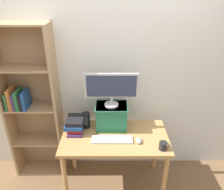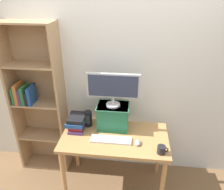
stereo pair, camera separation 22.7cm
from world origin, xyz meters
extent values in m
plane|color=brown|center=(0.00, 0.00, 0.00)|extent=(12.00, 12.00, 0.00)
cube|color=silver|center=(0.00, 0.44, 1.30)|extent=(7.00, 0.08, 2.60)
cube|color=#B7844C|center=(0.00, 0.00, 0.73)|extent=(1.18, 0.64, 0.04)
cylinder|color=#B7844C|center=(-0.54, -0.27, 0.36)|extent=(0.05, 0.05, 0.71)
cylinder|color=#B7844C|center=(0.54, -0.27, 0.36)|extent=(0.05, 0.05, 0.71)
cylinder|color=#B7844C|center=(-0.54, 0.27, 0.36)|extent=(0.05, 0.05, 0.71)
cylinder|color=#B7844C|center=(0.54, 0.27, 0.36)|extent=(0.05, 0.05, 0.71)
cube|color=tan|center=(-1.27, 0.26, 0.96)|extent=(0.03, 0.28, 1.93)
cube|color=tan|center=(-0.67, 0.26, 0.96)|extent=(0.03, 0.28, 1.93)
cube|color=tan|center=(-0.97, 0.40, 0.96)|extent=(0.63, 0.01, 1.93)
cube|color=tan|center=(-0.97, 0.26, 0.01)|extent=(0.57, 0.27, 0.02)
cube|color=tan|center=(-0.97, 0.26, 0.49)|extent=(0.57, 0.27, 0.02)
cube|color=tan|center=(-0.97, 0.26, 0.97)|extent=(0.57, 0.27, 0.02)
cube|color=tan|center=(-0.97, 0.26, 1.45)|extent=(0.57, 0.27, 0.02)
cube|color=tan|center=(-0.97, 0.26, 1.92)|extent=(0.57, 0.27, 0.02)
cube|color=#236B38|center=(-1.21, 0.23, 1.08)|extent=(0.02, 0.20, 0.20)
cube|color=#AD662D|center=(-1.17, 0.23, 1.11)|extent=(0.04, 0.20, 0.25)
cube|color=#4C336B|center=(-1.13, 0.23, 1.08)|extent=(0.03, 0.20, 0.20)
cube|color=#236B38|center=(-1.09, 0.23, 1.09)|extent=(0.04, 0.20, 0.22)
cube|color=black|center=(-1.05, 0.23, 1.07)|extent=(0.03, 0.20, 0.17)
cube|color=navy|center=(-1.01, 0.23, 1.09)|extent=(0.04, 0.20, 0.21)
cube|color=#1E6642|center=(-0.04, 0.17, 0.90)|extent=(0.35, 0.25, 0.29)
cube|color=#337A56|center=(-0.04, 0.17, 1.04)|extent=(0.37, 0.27, 0.01)
cylinder|color=#B7B7BA|center=(-0.04, 0.17, 1.05)|extent=(0.16, 0.16, 0.02)
cylinder|color=#B7B7BA|center=(-0.04, 0.17, 1.11)|extent=(0.03, 0.03, 0.09)
cube|color=#B7B7BA|center=(-0.04, 0.17, 1.29)|extent=(0.58, 0.04, 0.28)
cube|color=#2D3851|center=(-0.04, 0.15, 1.29)|extent=(0.53, 0.00, 0.24)
cube|color=silver|center=(-0.03, -0.08, 0.76)|extent=(0.44, 0.13, 0.02)
cube|color=white|center=(-0.03, -0.08, 0.77)|extent=(0.42, 0.11, 0.00)
ellipsoid|color=#99999E|center=(0.26, -0.10, 0.77)|extent=(0.06, 0.10, 0.04)
cube|color=#4C336B|center=(-0.45, 0.09, 0.77)|extent=(0.16, 0.26, 0.03)
cube|color=maroon|center=(-0.45, 0.09, 0.81)|extent=(0.16, 0.22, 0.05)
cube|color=navy|center=(-0.46, 0.09, 0.85)|extent=(0.20, 0.24, 0.05)
cube|color=black|center=(-0.45, 0.09, 0.90)|extent=(0.19, 0.23, 0.05)
cylinder|color=black|center=(0.49, -0.22, 0.79)|extent=(0.08, 0.08, 0.08)
torus|color=black|center=(0.53, -0.22, 0.80)|extent=(0.06, 0.01, 0.06)
cylinder|color=black|center=(-0.33, 0.17, 0.85)|extent=(0.09, 0.09, 0.19)
cube|color=#2D2D30|center=(-0.33, 0.13, 0.86)|extent=(0.05, 0.00, 0.11)
camera|label=1|loc=(-0.03, -1.96, 2.26)|focal=35.00mm
camera|label=2|loc=(0.20, -1.94, 2.26)|focal=35.00mm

